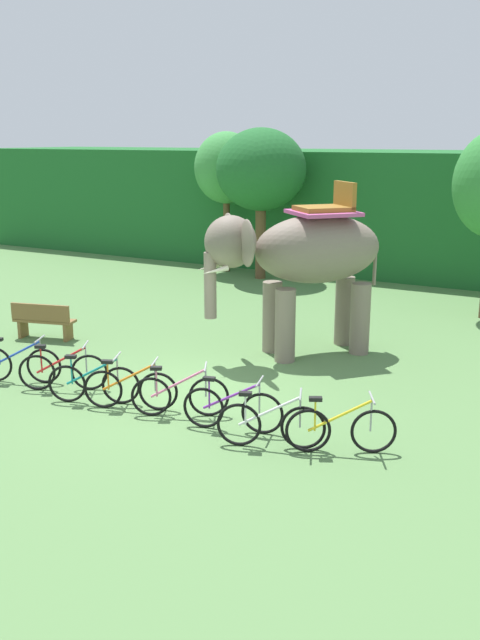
{
  "coord_description": "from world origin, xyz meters",
  "views": [
    {
      "loc": [
        6.77,
        -10.41,
        4.72
      ],
      "look_at": [
        0.67,
        1.0,
        1.3
      ],
      "focal_mm": 39.07,
      "sensor_mm": 36.0,
      "label": 1
    }
  ],
  "objects_px": {
    "bike_blue": "(19,364)",
    "bike_teal": "(94,383)",
    "bike_pink": "(180,395)",
    "bike_white": "(271,424)",
    "bike_yellow": "(341,429)",
    "bike_orange": "(130,389)",
    "bike_purple": "(232,409)",
    "wooden_bench": "(43,320)",
    "tree_center_right": "(261,171)",
    "elephant": "(304,256)",
    "tree_left": "(226,169)",
    "bike_red": "(63,371)"
  },
  "relations": [
    {
      "from": "bike_white",
      "to": "bike_blue",
      "type": "bearing_deg",
      "value": 176.44
    },
    {
      "from": "bike_blue",
      "to": "bike_white",
      "type": "bearing_deg",
      "value": -3.56
    },
    {
      "from": "bike_red",
      "to": "bike_teal",
      "type": "relative_size",
      "value": 0.96
    },
    {
      "from": "bike_orange",
      "to": "wooden_bench",
      "type": "xyz_separation_m",
      "value": [
        -4.52,
        2.61,
        0.09
      ]
    },
    {
      "from": "bike_teal",
      "to": "bike_white",
      "type": "xyz_separation_m",
      "value": [
        3.66,
        -0.17,
        0.0
      ]
    },
    {
      "from": "bike_yellow",
      "to": "wooden_bench",
      "type": "height_order",
      "value": "bike_yellow"
    },
    {
      "from": "bike_red",
      "to": "bike_teal",
      "type": "height_order",
      "value": "same"
    },
    {
      "from": "bike_yellow",
      "to": "bike_pink",
      "type": "bearing_deg",
      "value": 178.86
    },
    {
      "from": "bike_blue",
      "to": "bike_white",
      "type": "height_order",
      "value": "same"
    },
    {
      "from": "bike_yellow",
      "to": "tree_left",
      "type": "bearing_deg",
      "value": 125.83
    },
    {
      "from": "tree_left",
      "to": "bike_pink",
      "type": "distance_m",
      "value": 13.95
    },
    {
      "from": "bike_teal",
      "to": "bike_yellow",
      "type": "bearing_deg",
      "value": 2.03
    },
    {
      "from": "elephant",
      "to": "wooden_bench",
      "type": "bearing_deg",
      "value": -162.33
    },
    {
      "from": "bike_purple",
      "to": "bike_yellow",
      "type": "height_order",
      "value": "same"
    },
    {
      "from": "tree_center_right",
      "to": "bike_orange",
      "type": "distance_m",
      "value": 12.61
    },
    {
      "from": "bike_blue",
      "to": "bike_orange",
      "type": "height_order",
      "value": "same"
    },
    {
      "from": "bike_teal",
      "to": "bike_orange",
      "type": "xyz_separation_m",
      "value": [
        0.77,
        0.08,
        0.0
      ]
    },
    {
      "from": "bike_blue",
      "to": "bike_yellow",
      "type": "xyz_separation_m",
      "value": [
        6.7,
        -0.01,
        0.0
      ]
    },
    {
      "from": "bike_orange",
      "to": "bike_yellow",
      "type": "bearing_deg",
      "value": 1.31
    },
    {
      "from": "tree_center_right",
      "to": "bike_blue",
      "type": "xyz_separation_m",
      "value": [
        0.49,
        -11.63,
        -3.24
      ]
    },
    {
      "from": "tree_center_right",
      "to": "bike_red",
      "type": "bearing_deg",
      "value": -82.33
    },
    {
      "from": "bike_purple",
      "to": "bike_teal",
      "type": "bearing_deg",
      "value": -177.85
    },
    {
      "from": "tree_center_right",
      "to": "elephant",
      "type": "xyz_separation_m",
      "value": [
        4.65,
        -7.24,
        -1.43
      ]
    },
    {
      "from": "bike_yellow",
      "to": "bike_white",
      "type": "bearing_deg",
      "value": -161.66
    },
    {
      "from": "bike_orange",
      "to": "wooden_bench",
      "type": "bearing_deg",
      "value": 150.03
    },
    {
      "from": "bike_purple",
      "to": "bike_red",
      "type": "bearing_deg",
      "value": 177.83
    },
    {
      "from": "elephant",
      "to": "wooden_bench",
      "type": "distance_m",
      "value": 6.42
    },
    {
      "from": "bike_red",
      "to": "bike_pink",
      "type": "height_order",
      "value": "same"
    },
    {
      "from": "tree_left",
      "to": "bike_red",
      "type": "bearing_deg",
      "value": -75.16
    },
    {
      "from": "bike_blue",
      "to": "bike_purple",
      "type": "distance_m",
      "value": 4.84
    },
    {
      "from": "bike_blue",
      "to": "bike_teal",
      "type": "xyz_separation_m",
      "value": [
        2.02,
        -0.18,
        0.0
      ]
    },
    {
      "from": "tree_left",
      "to": "bike_red",
      "type": "height_order",
      "value": "tree_left"
    },
    {
      "from": "tree_center_right",
      "to": "bike_white",
      "type": "distance_m",
      "value": 13.86
    },
    {
      "from": "bike_purple",
      "to": "bike_yellow",
      "type": "bearing_deg",
      "value": 1.84
    },
    {
      "from": "tree_center_right",
      "to": "wooden_bench",
      "type": "xyz_separation_m",
      "value": [
        -1.25,
        -9.12,
        -3.15
      ]
    },
    {
      "from": "bike_blue",
      "to": "bike_pink",
      "type": "height_order",
      "value": "same"
    },
    {
      "from": "bike_orange",
      "to": "bike_purple",
      "type": "relative_size",
      "value": 0.96
    },
    {
      "from": "bike_red",
      "to": "bike_white",
      "type": "relative_size",
      "value": 0.94
    },
    {
      "from": "elephant",
      "to": "bike_orange",
      "type": "height_order",
      "value": "elephant"
    },
    {
      "from": "tree_center_right",
      "to": "bike_teal",
      "type": "relative_size",
      "value": 3.15
    },
    {
      "from": "elephant",
      "to": "bike_purple",
      "type": "xyz_separation_m",
      "value": [
        0.68,
        -4.46,
        -1.82
      ]
    },
    {
      "from": "bike_blue",
      "to": "wooden_bench",
      "type": "height_order",
      "value": "bike_blue"
    },
    {
      "from": "tree_left",
      "to": "wooden_bench",
      "type": "bearing_deg",
      "value": -87.49
    },
    {
      "from": "tree_center_right",
      "to": "bike_red",
      "type": "xyz_separation_m",
      "value": [
        1.56,
        -11.56,
        -3.24
      ]
    },
    {
      "from": "bike_red",
      "to": "bike_orange",
      "type": "height_order",
      "value": "same"
    },
    {
      "from": "bike_purple",
      "to": "bike_yellow",
      "type": "xyz_separation_m",
      "value": [
        1.86,
        0.06,
        0.0
      ]
    },
    {
      "from": "tree_left",
      "to": "bike_pink",
      "type": "bearing_deg",
      "value": -64.23
    },
    {
      "from": "bike_teal",
      "to": "bike_purple",
      "type": "relative_size",
      "value": 0.95
    },
    {
      "from": "bike_teal",
      "to": "wooden_bench",
      "type": "relative_size",
      "value": 1.02
    },
    {
      "from": "bike_blue",
      "to": "bike_teal",
      "type": "height_order",
      "value": "same"
    }
  ]
}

